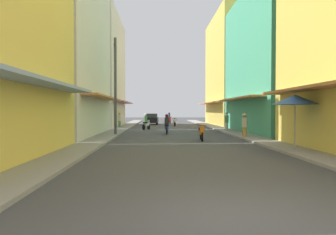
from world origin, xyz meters
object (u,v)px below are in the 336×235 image
Objects in this scene: utility_pole at (115,86)px; motorbike_blue at (167,125)px; pedestrian_midway at (245,124)px; pedestrian_crossing at (120,119)px; pedestrian_far at (227,122)px; parked_car at (151,119)px; vendor_umbrella at (295,100)px; motorbike_silver at (146,122)px; motorbike_orange at (201,132)px; motorbike_red at (169,119)px; motorbike_white at (175,122)px.

motorbike_blue is at bearing 19.98° from utility_pole.
pedestrian_crossing is at bearing 127.96° from pedestrian_midway.
motorbike_blue is 1.08× the size of pedestrian_far.
pedestrian_far is 0.99× the size of pedestrian_midway.
vendor_umbrella is (6.98, -27.43, 1.60)m from parked_car.
motorbike_orange is at bearing -70.66° from motorbike_silver.
utility_pole is (-1.97, -6.97, 2.94)m from motorbike_silver.
pedestrian_crossing is (-10.20, 5.56, 0.11)m from pedestrian_far.
pedestrian_midway is at bearing 93.20° from vendor_umbrella.
motorbike_blue is at bearing -61.56° from pedestrian_crossing.
motorbike_blue and motorbike_red have the same top height.
motorbike_blue reaches higher than motorbike_white.
pedestrian_far is 13.74m from vendor_umbrella.
utility_pole reaches higher than pedestrian_crossing.
motorbike_orange is (1.97, -5.23, -0.20)m from motorbike_blue.
motorbike_white is at bearing 100.17° from vendor_umbrella.
motorbike_blue is at bearing -71.89° from motorbike_silver.
motorbike_orange is 9.15m from pedestrian_far.
motorbike_red is 3.46m from parked_car.
motorbike_white is 0.25× the size of utility_pole.
pedestrian_crossing is at bearing -111.37° from parked_car.
motorbike_red is 24.67m from motorbike_orange.
motorbike_orange is 1.07× the size of pedestrian_midway.
parked_car is 8.82m from pedestrian_crossing.
motorbike_white is 1.00× the size of motorbike_orange.
utility_pole is at bearing -96.97° from parked_car.
vendor_umbrella is (4.10, -22.89, 1.83)m from motorbike_white.
motorbike_orange is 7.61m from utility_pole.
utility_pole is at bearing -153.40° from pedestrian_far.
motorbike_silver is 14.10m from motorbike_red.
pedestrian_crossing is (-5.69, -10.62, 0.24)m from motorbike_red.
parked_car is (-2.87, 4.54, 0.24)m from motorbike_white.
pedestrian_midway is 0.24× the size of utility_pole.
motorbike_blue is 11.86m from vendor_umbrella.
motorbike_orange is 0.71× the size of vendor_umbrella.
motorbike_blue is 1.07× the size of pedestrian_midway.
motorbike_white is at bearing 69.72° from utility_pole.
vendor_umbrella is at bearing -90.03° from pedestrian_far.
pedestrian_midway is (6.60, -20.79, 0.22)m from parked_car.
motorbike_orange is 6.50m from vendor_umbrella.
pedestrian_far is (5.43, 3.24, 0.13)m from motorbike_blue.
parked_car is at bearing 98.99° from motorbike_orange.
parked_car is 2.49× the size of pedestrian_far.
pedestrian_far is 0.23× the size of utility_pole.
motorbike_blue is at bearing -84.79° from parked_car.
motorbike_red is 12.05m from pedestrian_crossing.
utility_pole is at bearing 146.30° from motorbike_orange.
motorbike_red is (0.93, 19.42, 0.00)m from motorbike_blue.
motorbike_blue is 1.00× the size of motorbike_red.
pedestrian_far is 11.61m from pedestrian_crossing.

